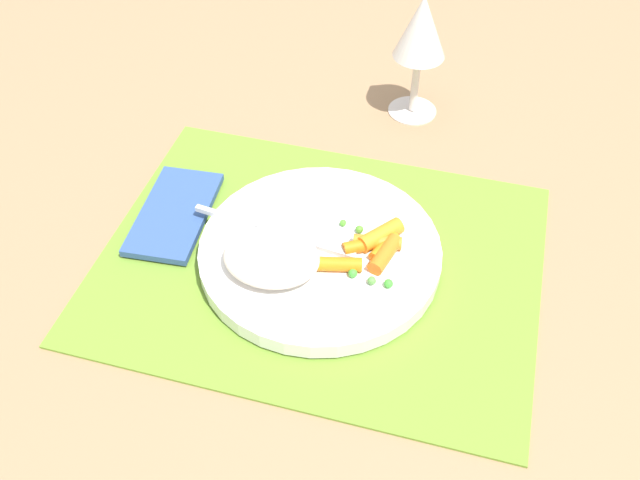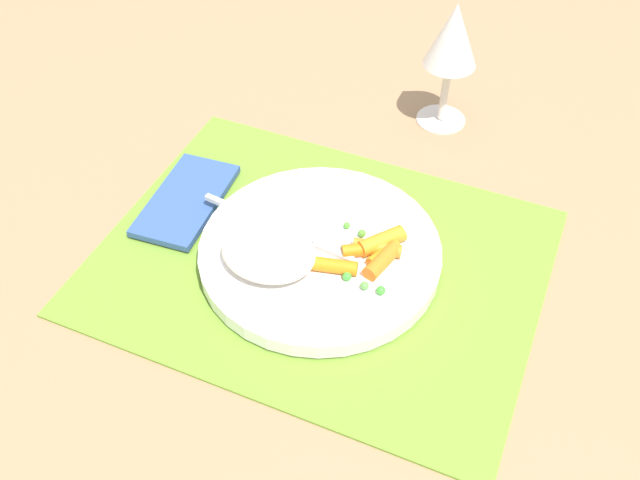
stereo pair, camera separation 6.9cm
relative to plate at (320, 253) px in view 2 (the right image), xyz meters
The scene contains 9 objects.
ground_plane 0.02m from the plate, ahead, with size 2.40×2.40×0.00m, color #997551.
placemat 0.01m from the plate, ahead, with size 0.46×0.36×0.01m, color olive.
plate is the anchor object (origin of this frame).
rice_mound 0.06m from the plate, 135.05° to the right, with size 0.10×0.08×0.03m, color beige.
carrot_portion 0.06m from the plate, ahead, with size 0.09×0.09×0.02m.
pea_scatter 0.06m from the plate, ahead, with size 0.07×0.09×0.01m.
fork 0.03m from the plate, behind, with size 0.18×0.03×0.01m.
wine_glass 0.31m from the plate, 80.99° to the left, with size 0.06×0.06×0.16m.
napkin 0.17m from the plate, behind, with size 0.07×0.14×0.01m, color #33518C.
Camera 2 is at (0.20, -0.46, 0.56)m, focal length 39.81 mm.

